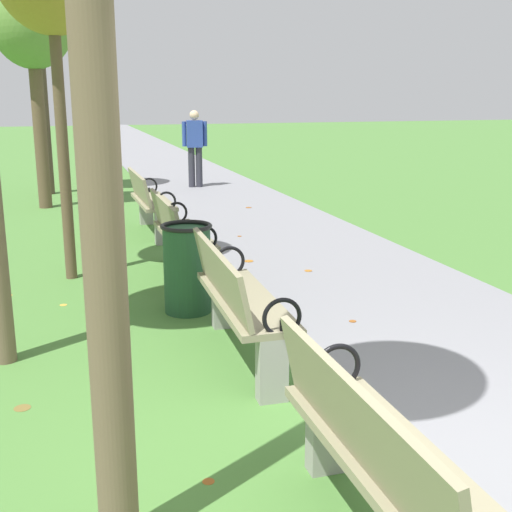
{
  "coord_description": "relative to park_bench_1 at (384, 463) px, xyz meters",
  "views": [
    {
      "loc": [
        -1.75,
        -2.38,
        2.02
      ],
      "look_at": [
        -0.05,
        3.26,
        0.55
      ],
      "focal_mm": 46.31,
      "sensor_mm": 36.0,
      "label": 1
    }
  ],
  "objects": [
    {
      "name": "paved_walkway",
      "position": [
        1.8,
        18.13,
        -0.48
      ],
      "size": [
        2.58,
        44.0,
        0.02
      ],
      "primitive_type": "cube",
      "color": "gray",
      "rests_on": "ground"
    },
    {
      "name": "park_bench_1",
      "position": [
        0.0,
        0.0,
        0.0
      ],
      "size": [
        0.47,
        1.6,
        0.9
      ],
      "color": "gray",
      "rests_on": "ground"
    },
    {
      "name": "park_bench_2",
      "position": [
        0.0,
        2.37,
        0.0
      ],
      "size": [
        0.51,
        1.61,
        0.9
      ],
      "color": "gray",
      "rests_on": "ground"
    },
    {
      "name": "park_bench_3",
      "position": [
        0.0,
        4.84,
        0.0
      ],
      "size": [
        0.48,
        1.6,
        0.9
      ],
      "color": "gray",
      "rests_on": "ground"
    },
    {
      "name": "park_bench_4",
      "position": [
        0.0,
        7.24,
        0.0
      ],
      "size": [
        0.5,
        1.61,
        0.9
      ],
      "color": "gray",
      "rests_on": "ground"
    },
    {
      "name": "tree_4",
      "position": [
        -1.49,
        10.03,
        2.56
      ],
      "size": [
        1.36,
        1.36,
        3.88
      ],
      "color": "brown",
      "rests_on": "ground"
    },
    {
      "name": "pedestrian_walking",
      "position": [
        1.6,
        11.72,
        0.44
      ],
      "size": [
        0.52,
        0.27,
        1.62
      ],
      "color": "#2D2D38",
      "rests_on": "paved_walkway"
    },
    {
      "name": "trash_bin",
      "position": [
        -0.15,
        3.62,
        -0.06
      ],
      "size": [
        0.48,
        0.48,
        0.84
      ],
      "color": "#234C2D",
      "rests_on": "ground"
    },
    {
      "name": "scattered_leaves",
      "position": [
        0.48,
        3.74,
        -0.47
      ],
      "size": [
        4.87,
        11.24,
        0.02
      ],
      "color": "brown",
      "rests_on": "ground"
    }
  ]
}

